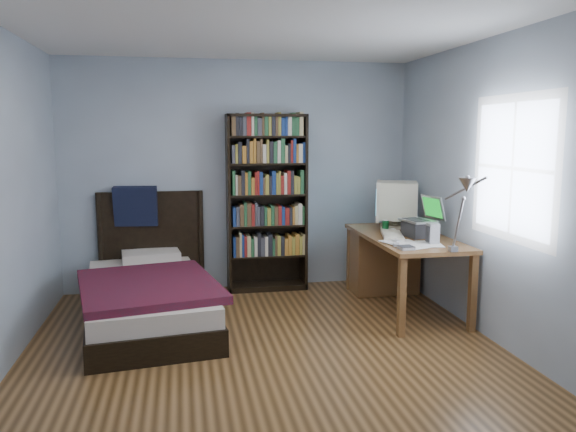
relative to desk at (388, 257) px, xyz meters
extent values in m
plane|color=#4A2F15|center=(-1.50, -1.44, -0.42)|extent=(4.20, 4.20, 0.00)
plane|color=white|center=(-1.50, -1.44, 2.08)|extent=(4.20, 4.20, 0.00)
cube|color=#8D98A5|center=(-1.50, 0.66, 0.83)|extent=(3.80, 0.04, 2.50)
cube|color=#8D98A5|center=(-1.50, -3.54, 0.83)|extent=(3.80, 0.04, 2.50)
cube|color=#8D98A5|center=(0.40, -1.44, 0.83)|extent=(0.04, 4.20, 2.50)
cube|color=white|center=(0.38, -1.59, 1.03)|extent=(0.01, 1.14, 1.14)
cube|color=white|center=(0.38, -1.59, 1.03)|extent=(0.01, 1.00, 1.00)
cube|color=brown|center=(0.00, -0.44, 0.29)|extent=(0.75, 1.59, 0.04)
cube|color=brown|center=(-0.32, -1.18, -0.07)|extent=(0.06, 0.06, 0.69)
cube|color=brown|center=(0.32, -1.18, -0.07)|extent=(0.06, 0.06, 0.69)
cube|color=brown|center=(-0.32, 0.31, -0.07)|extent=(0.06, 0.06, 0.69)
cube|color=brown|center=(0.32, 0.31, -0.07)|extent=(0.06, 0.06, 0.69)
cube|color=brown|center=(0.00, 0.14, -0.07)|extent=(0.69, 0.40, 0.68)
cube|color=beige|center=(0.06, 0.03, 0.33)|extent=(0.33, 0.31, 0.03)
cylinder|color=beige|center=(0.06, 0.03, 0.38)|extent=(0.10, 0.10, 0.06)
cube|color=beige|center=(0.09, 0.03, 0.60)|extent=(0.52, 0.51, 0.39)
cube|color=beige|center=(-0.11, 0.03, 0.60)|extent=(0.18, 0.39, 0.41)
cube|color=#46BAFD|center=(-0.13, 0.03, 0.60)|extent=(0.12, 0.29, 0.27)
cube|color=#2D2D30|center=(0.09, -0.52, 0.39)|extent=(0.26, 0.29, 0.15)
cube|color=silver|center=(0.09, -0.52, 0.47)|extent=(0.30, 0.36, 0.02)
cube|color=#2D2D30|center=(0.07, -0.52, 0.48)|extent=(0.20, 0.28, 0.00)
cube|color=silver|center=(0.24, -0.52, 0.59)|extent=(0.13, 0.33, 0.23)
cube|color=#0CBF26|center=(0.23, -0.52, 0.59)|extent=(0.10, 0.27, 0.18)
cube|color=#99999E|center=(0.11, -1.21, 0.34)|extent=(0.07, 0.06, 0.04)
cylinder|color=#99999E|center=(0.11, -1.28, 0.57)|extent=(0.02, 0.16, 0.43)
cylinder|color=#99999E|center=(0.03, -1.52, 0.88)|extent=(0.18, 0.35, 0.22)
cone|color=#99999E|center=(-0.05, -1.69, 0.92)|extent=(0.13, 0.13, 0.11)
cube|color=beige|center=(-0.15, -0.47, 0.33)|extent=(0.31, 0.51, 0.05)
cube|color=#949496|center=(0.08, -0.88, 0.41)|extent=(0.09, 0.09, 0.19)
cylinder|color=#073512|center=(-0.13, -0.23, 0.37)|extent=(0.07, 0.07, 0.12)
ellipsoid|color=silver|center=(-0.03, -0.20, 0.33)|extent=(0.06, 0.10, 0.03)
cube|color=silver|center=(-0.21, -0.73, 0.32)|extent=(0.07, 0.11, 0.02)
cube|color=#949496|center=(-0.28, -0.91, 0.33)|extent=(0.08, 0.11, 0.02)
cube|color=#949496|center=(-0.25, -1.06, 0.33)|extent=(0.13, 0.13, 0.02)
cube|color=black|center=(-1.64, 0.50, 0.54)|extent=(0.03, 0.30, 1.92)
cube|color=black|center=(-0.80, 0.50, 0.54)|extent=(0.03, 0.30, 1.92)
cube|color=black|center=(-1.22, 0.50, 1.49)|extent=(0.86, 0.30, 0.03)
cube|color=black|center=(-1.22, 0.50, -0.39)|extent=(0.86, 0.30, 0.06)
cube|color=black|center=(-1.22, 0.64, 0.54)|extent=(0.86, 0.02, 1.92)
cube|color=olive|center=(-1.22, 0.48, 0.57)|extent=(0.78, 0.22, 1.72)
cube|color=black|center=(-2.46, -0.39, -0.31)|extent=(1.32, 2.23, 0.22)
cube|color=beige|center=(-2.46, -0.39, -0.12)|extent=(1.27, 2.17, 0.16)
cube|color=maroon|center=(-2.43, -0.65, -0.01)|extent=(1.37, 1.57, 0.07)
cube|color=beige|center=(-2.46, 0.42, 0.01)|extent=(0.62, 0.44, 0.12)
cube|color=black|center=(-2.46, 0.62, 0.13)|extent=(1.12, 0.05, 1.10)
cylinder|color=black|center=(-2.99, 0.60, 0.13)|extent=(0.06, 0.06, 1.10)
cylinder|color=black|center=(-1.94, 0.60, 0.13)|extent=(0.06, 0.06, 1.10)
cube|color=black|center=(-2.61, 0.59, 0.53)|extent=(0.46, 0.20, 0.43)
camera|label=1|loc=(-2.12, -5.51, 1.31)|focal=35.00mm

